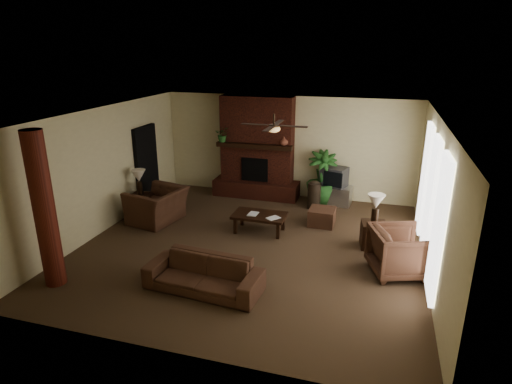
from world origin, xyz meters
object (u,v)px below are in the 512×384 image
(armchair_left, at_px, (157,200))
(coffee_table, at_px, (259,217))
(sofa, at_px, (203,269))
(lamp_left, at_px, (139,178))
(armchair_right, at_px, (399,250))
(side_table_left, at_px, (142,205))
(floor_vase, at_px, (314,193))
(lamp_right, at_px, (376,204))
(floor_plant, at_px, (321,189))
(tv_stand, at_px, (335,195))
(log_column, at_px, (44,211))
(side_table_right, at_px, (373,235))
(ottoman, at_px, (322,217))

(armchair_left, height_order, coffee_table, armchair_left)
(sofa, height_order, lamp_left, lamp_left)
(armchair_right, relative_size, side_table_left, 1.80)
(floor_vase, bearing_deg, lamp_right, -51.53)
(armchair_left, distance_m, lamp_left, 0.76)
(floor_plant, bearing_deg, tv_stand, 6.90)
(floor_vase, bearing_deg, log_column, -127.72)
(side_table_right, height_order, lamp_right, lamp_right)
(tv_stand, xyz_separation_m, floor_plant, (-0.38, -0.05, 0.15))
(sofa, relative_size, lamp_right, 3.15)
(side_table_left, relative_size, lamp_left, 0.85)
(log_column, relative_size, floor_plant, 1.96)
(sofa, distance_m, side_table_left, 4.00)
(armchair_right, height_order, side_table_right, armchair_right)
(log_column, xyz_separation_m, lamp_left, (-0.20, 3.31, -0.40))
(side_table_right, bearing_deg, sofa, -137.30)
(log_column, height_order, armchair_right, log_column)
(log_column, relative_size, armchair_right, 2.83)
(armchair_right, relative_size, lamp_right, 1.52)
(ottoman, distance_m, lamp_left, 4.56)
(armchair_left, height_order, floor_vase, armchair_left)
(armchair_right, bearing_deg, lamp_right, 6.86)
(floor_plant, xyz_separation_m, side_table_right, (1.45, -2.39, -0.13))
(armchair_left, bearing_deg, floor_vase, 129.89)
(ottoman, height_order, lamp_left, lamp_left)
(floor_plant, distance_m, side_table_right, 2.79)
(coffee_table, xyz_separation_m, ottoman, (1.32, 0.82, -0.17))
(sofa, bearing_deg, side_table_right, 47.37)
(armchair_right, height_order, floor_vase, armchair_right)
(side_table_right, distance_m, lamp_right, 0.73)
(floor_plant, height_order, side_table_right, floor_plant)
(sofa, bearing_deg, lamp_left, 140.69)
(floor_vase, distance_m, side_table_right, 2.46)
(sofa, height_order, side_table_right, sofa)
(log_column, xyz_separation_m, tv_stand, (4.37, 5.55, -1.15))
(sofa, xyz_separation_m, lamp_right, (2.78, 2.51, 0.60))
(coffee_table, distance_m, lamp_left, 3.18)
(lamp_right, bearing_deg, floor_vase, 128.47)
(lamp_left, bearing_deg, tv_stand, 26.13)
(sofa, relative_size, floor_plant, 1.43)
(sofa, distance_m, coffee_table, 2.66)
(floor_plant, distance_m, lamp_right, 2.90)
(side_table_left, xyz_separation_m, lamp_right, (5.64, -0.28, 0.73))
(lamp_left, relative_size, lamp_right, 1.00)
(armchair_left, height_order, lamp_left, lamp_left)
(sofa, height_order, lamp_right, lamp_right)
(floor_plant, relative_size, lamp_right, 2.20)
(armchair_right, distance_m, coffee_table, 3.21)
(tv_stand, xyz_separation_m, lamp_right, (1.07, -2.49, 0.75))
(sofa, bearing_deg, floor_plant, 79.58)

